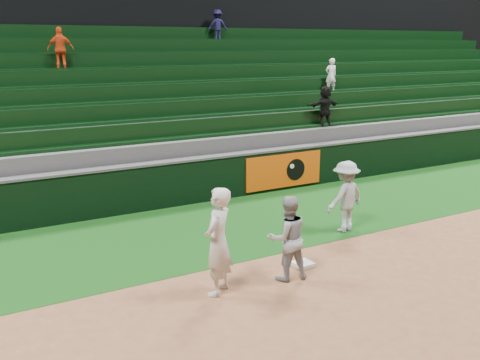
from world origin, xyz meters
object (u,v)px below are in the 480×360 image
at_px(first_baseman, 218,242).
at_px(baserunner, 287,238).
at_px(first_base, 303,264).
at_px(base_coach, 345,196).

distance_m(first_baseman, baserunner, 1.39).
height_order(first_base, base_coach, base_coach).
bearing_deg(first_base, baserunner, -152.88).
distance_m(first_base, first_baseman, 2.19).
distance_m(first_base, base_coach, 2.49).
relative_size(first_baseman, baserunner, 1.19).
bearing_deg(baserunner, base_coach, -141.25).
relative_size(first_baseman, base_coach, 1.15).
relative_size(baserunner, base_coach, 0.96).
bearing_deg(base_coach, first_base, 20.17).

